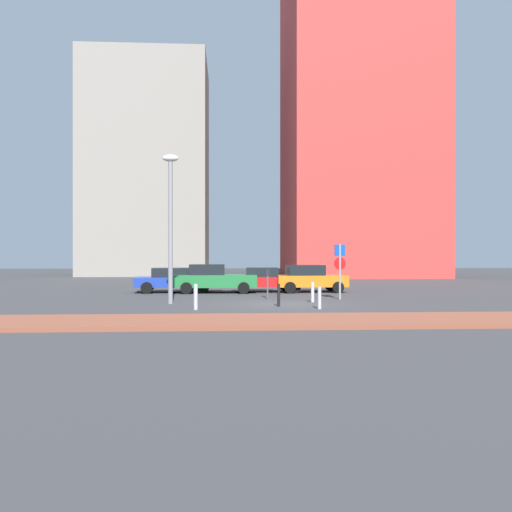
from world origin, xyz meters
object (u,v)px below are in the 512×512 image
object	(u,v)px
traffic_bollard_edge	(279,295)
traffic_bollard_near	(319,298)
parking_meter	(268,280)
parked_car_red	(267,279)
street_lamp	(170,215)
traffic_bollard_mid	(196,297)
parked_car_green	(214,279)
parking_sign_post	(340,265)
parked_car_blue	(175,279)
parked_car_orange	(309,278)
traffic_bollard_far	(313,292)

from	to	relation	value
traffic_bollard_edge	traffic_bollard_near	bearing A→B (deg)	-35.55
parking_meter	traffic_bollard_edge	world-z (taller)	parking_meter
parked_car_red	traffic_bollard_edge	xyz separation A→B (m)	(-0.17, -8.27, -0.25)
street_lamp	traffic_bollard_mid	distance (m)	4.37
parked_car_green	traffic_bollard_mid	world-z (taller)	parked_car_green
parking_sign_post	parked_car_green	bearing A→B (deg)	142.99
traffic_bollard_near	traffic_bollard_mid	bearing A→B (deg)	-179.63
parked_car_blue	parking_meter	size ratio (longest dim) A/B	3.25
parked_car_blue	parked_car_red	distance (m)	5.25
parked_car_green	parked_car_orange	size ratio (longest dim) A/B	1.13
parked_car_blue	traffic_bollard_mid	bearing A→B (deg)	-79.37
parking_sign_post	traffic_bollard_near	world-z (taller)	parking_sign_post
traffic_bollard_far	traffic_bollard_near	bearing A→B (deg)	-94.15
traffic_bollard_mid	traffic_bollard_edge	bearing A→B (deg)	18.31
parked_car_green	parked_car_red	xyz separation A→B (m)	(3.05, 0.54, -0.08)
parked_car_red	parked_car_orange	bearing A→B (deg)	-7.78
parked_car_red	parking_meter	bearing A→B (deg)	-94.24
parking_meter	traffic_bollard_near	xyz separation A→B (m)	(1.65, -4.90, -0.49)
parked_car_orange	traffic_bollard_near	distance (m)	9.08
traffic_bollard_edge	traffic_bollard_mid	bearing A→B (deg)	-161.69
parked_car_orange	street_lamp	size ratio (longest dim) A/B	0.63
traffic_bollard_near	traffic_bollard_edge	xyz separation A→B (m)	(-1.50, 1.07, 0.03)
parked_car_green	traffic_bollard_edge	bearing A→B (deg)	-69.60
parked_car_blue	traffic_bollard_near	xyz separation A→B (m)	(6.57, -9.32, -0.30)
parked_car_orange	traffic_bollard_mid	xyz separation A→B (m)	(-5.88, -9.04, -0.30)
parked_car_orange	parking_meter	size ratio (longest dim) A/B	2.84
traffic_bollard_edge	street_lamp	bearing A→B (deg)	162.63
parked_car_green	parking_sign_post	bearing A→B (deg)	-37.01
parked_car_green	parking_meter	xyz separation A→B (m)	(2.72, -3.90, 0.12)
parked_car_green	parked_car_orange	xyz separation A→B (m)	(5.43, 0.21, -0.00)
parked_car_blue	traffic_bollard_edge	xyz separation A→B (m)	(5.08, -8.25, -0.27)
parked_car_green	street_lamp	distance (m)	7.20
traffic_bollard_mid	parked_car_orange	bearing A→B (deg)	56.97
parked_car_blue	traffic_bollard_far	bearing A→B (deg)	-43.83
street_lamp	traffic_bollard_near	world-z (taller)	street_lamp
parking_sign_post	traffic_bollard_edge	distance (m)	4.65
parking_meter	traffic_bollard_far	world-z (taller)	parking_meter
traffic_bollard_far	parked_car_blue	bearing A→B (deg)	136.17
parked_car_orange	street_lamp	xyz separation A→B (m)	(-7.12, -6.51, 3.04)
parked_car_blue	parking_sign_post	size ratio (longest dim) A/B	1.76
street_lamp	traffic_bollard_near	distance (m)	7.39
parked_car_green	traffic_bollard_far	size ratio (longest dim) A/B	5.08
parked_car_blue	traffic_bollard_far	size ratio (longest dim) A/B	5.15
parking_sign_post	traffic_bollard_far	distance (m)	2.39
parked_car_blue	street_lamp	size ratio (longest dim) A/B	0.72
street_lamp	parked_car_orange	bearing A→B (deg)	42.44
parked_car_red	parking_sign_post	world-z (taller)	parking_sign_post
parked_car_red	parking_sign_post	distance (m)	6.07
parked_car_green	traffic_bollard_mid	bearing A→B (deg)	-92.91
parked_car_blue	parked_car_orange	size ratio (longest dim) A/B	1.14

